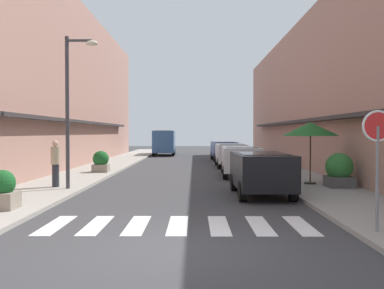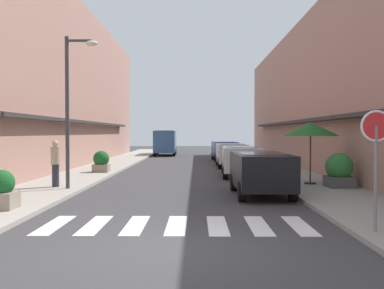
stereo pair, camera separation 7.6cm
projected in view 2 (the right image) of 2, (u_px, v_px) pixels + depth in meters
ground_plane at (188, 171)px, 25.12m from camera, size 93.66×93.66×0.00m
sidewalk_left at (99, 169)px, 25.17m from camera, size 2.86×59.60×0.12m
sidewalk_right at (278, 170)px, 25.07m from camera, size 2.86×59.60×0.12m
building_row_left at (37, 83)px, 26.20m from camera, size 5.50×40.32×10.23m
building_row_right at (341, 95)px, 26.04m from camera, size 5.50×40.32×8.80m
crosswalk at (176, 225)px, 10.21m from camera, size 6.15×2.20×0.01m
parked_car_near at (261, 169)px, 14.97m from camera, size 1.85×3.97×1.47m
parked_car_mid at (241, 158)px, 21.68m from camera, size 1.95×4.51×1.47m
parked_car_far at (231, 152)px, 27.57m from camera, size 1.81×4.16×1.47m
parked_car_distant at (225, 149)px, 34.10m from camera, size 1.93×4.31×1.47m
delivery_van at (165, 141)px, 42.09m from camera, size 2.08×5.43×2.37m
round_street_sign at (376, 139)px, 9.00m from camera, size 0.65×0.07×2.50m
street_lamp at (72, 96)px, 15.99m from camera, size 1.19×0.28×5.53m
cafe_umbrella at (310, 129)px, 17.47m from camera, size 2.22×2.22×2.46m
planter_corner at (1, 190)px, 11.74m from camera, size 0.75×0.75×1.05m
planter_midblock at (339, 170)px, 16.48m from camera, size 1.04×1.04×1.28m
planter_far at (101, 162)px, 22.85m from camera, size 0.83×0.83×1.10m
pedestrian_walking_near at (55, 162)px, 16.54m from camera, size 0.34×0.34×1.75m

